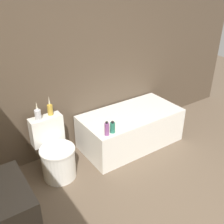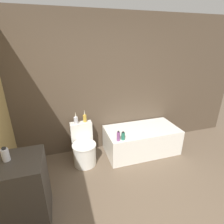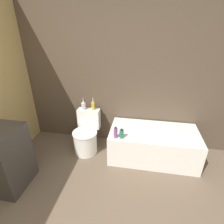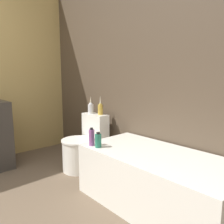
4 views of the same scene
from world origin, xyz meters
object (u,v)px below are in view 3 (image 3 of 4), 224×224
Objects in this scene: vase_gold at (83,105)px; shampoo_bottle_short at (122,134)px; bathtub at (153,144)px; toilet at (86,136)px; vase_silver at (93,105)px; shampoo_bottle_tall at (116,133)px.

vase_gold is 1.54× the size of shampoo_bottle_short.
bathtub is 2.02× the size of toilet.
vase_silver is 0.79m from shampoo_bottle_short.
shampoo_bottle_short reaches higher than bathtub.
vase_gold reaches higher than toilet.
shampoo_bottle_tall is 0.09m from shampoo_bottle_short.
shampoo_bottle_short is (0.09, 0.01, -0.02)m from shampoo_bottle_tall.
shampoo_bottle_short is at bearing -22.38° from toilet.
bathtub is 1.37m from vase_gold.
toilet is at bearing -179.84° from bathtub.
shampoo_bottle_tall is at bearing -172.90° from shampoo_bottle_short.
shampoo_bottle_tall is (-0.59, -0.29, 0.34)m from bathtub.
vase_silver reaches higher than shampoo_bottle_short.
toilet reaches higher than shampoo_bottle_short.
toilet is at bearing 157.62° from shampoo_bottle_short.
vase_gold is at bearing -169.16° from vase_silver.
vase_gold is (-0.08, 0.20, 0.50)m from toilet.
bathtub is 7.76× the size of shampoo_bottle_tall.
vase_gold is 0.83m from shampoo_bottle_tall.
vase_gold is at bearing 147.46° from shampoo_bottle_short.
toilet is at bearing -67.58° from vase_gold.
vase_silver is at bearing 167.89° from bathtub.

